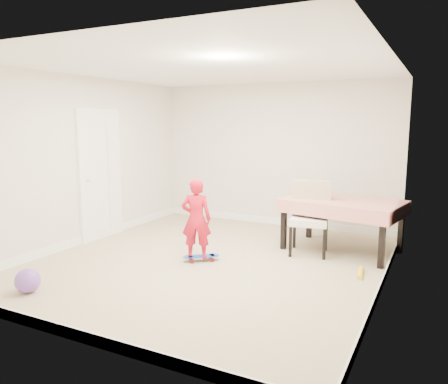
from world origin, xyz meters
The scene contains 17 objects.
ground centered at (0.00, 0.00, 0.00)m, with size 5.00×5.00×0.00m, color tan.
ceiling centered at (0.00, 0.00, 2.58)m, with size 4.50×5.00×0.04m, color white.
wall_back centered at (0.00, 2.48, 1.30)m, with size 4.50×0.04×2.60m, color beige.
wall_front centered at (0.00, -2.48, 1.30)m, with size 4.50×0.04×2.60m, color beige.
wall_left centered at (-2.23, 0.00, 1.30)m, with size 0.04×5.00×2.60m, color beige.
wall_right centered at (2.23, 0.00, 1.30)m, with size 0.04×5.00×2.60m, color beige.
door centered at (-2.22, 0.30, 1.02)m, with size 0.10×0.94×2.11m, color white.
baseboard_back centered at (0.00, 2.49, 0.06)m, with size 4.50×0.02×0.12m, color white.
baseboard_front centered at (0.00, -2.49, 0.06)m, with size 4.50×0.02×0.12m, color white.
baseboard_left centered at (-2.24, 0.00, 0.06)m, with size 0.02×5.00×0.12m, color white.
baseboard_right centered at (2.24, 0.00, 0.06)m, with size 0.02×5.00×0.12m, color white.
dining_table centered at (1.49, 1.30, 0.39)m, with size 1.66×1.04×0.78m, color red, non-canonical shape.
dining_chair centered at (1.10, 0.97, 0.53)m, with size 0.57×0.65×1.05m, color white, non-canonical shape.
skateboard centered at (-0.13, -0.05, 0.04)m, with size 0.50×0.18×0.08m, color #1C72F2, non-canonical shape.
child centered at (-0.18, -0.09, 0.56)m, with size 0.41×0.27×1.12m, color red.
balloon centered at (-1.31, -1.92, 0.14)m, with size 0.28×0.28×0.28m, color purple.
foam_toy centered at (1.94, 0.37, 0.03)m, with size 0.06×0.06×0.40m, color yellow.
Camera 1 is at (2.78, -5.10, 1.91)m, focal length 35.00 mm.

